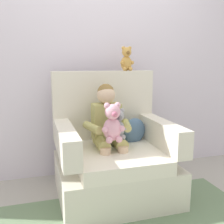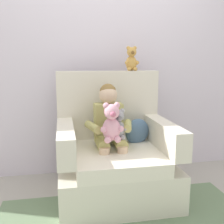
% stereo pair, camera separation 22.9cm
% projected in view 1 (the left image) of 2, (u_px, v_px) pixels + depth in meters
% --- Properties ---
extents(ground_plane, '(8.00, 8.00, 0.00)m').
position_uv_depth(ground_plane, '(115.00, 195.00, 2.51)').
color(ground_plane, '#ADA89E').
extents(back_wall, '(6.00, 0.10, 2.60)m').
position_uv_depth(back_wall, '(97.00, 57.00, 2.91)').
color(back_wall, silver).
rests_on(back_wall, ground).
extents(armchair, '(1.03, 0.93, 1.15)m').
position_uv_depth(armchair, '(113.00, 158.00, 2.49)').
color(armchair, silver).
rests_on(armchair, ground).
extents(seated_child, '(0.45, 0.39, 0.82)m').
position_uv_depth(seated_child, '(108.00, 124.00, 2.44)').
color(seated_child, tan).
rests_on(seated_child, armchair).
extents(plush_grey, '(0.16, 0.13, 0.27)m').
position_uv_depth(plush_grey, '(118.00, 125.00, 2.32)').
color(plush_grey, '#9E9EA3').
rests_on(plush_grey, armchair).
extents(plush_pink, '(0.20, 0.16, 0.34)m').
position_uv_depth(plush_pink, '(112.00, 123.00, 2.24)').
color(plush_pink, '#EAA8BC').
rests_on(plush_pink, armchair).
extents(plush_honey_on_backrest, '(0.15, 0.12, 0.25)m').
position_uv_depth(plush_honey_on_backrest, '(126.00, 59.00, 2.70)').
color(plush_honey_on_backrest, gold).
rests_on(plush_honey_on_backrest, armchair).
extents(throw_pillow, '(0.28, 0.19, 0.26)m').
position_uv_depth(throw_pillow, '(134.00, 131.00, 2.64)').
color(throw_pillow, slate).
rests_on(throw_pillow, armchair).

